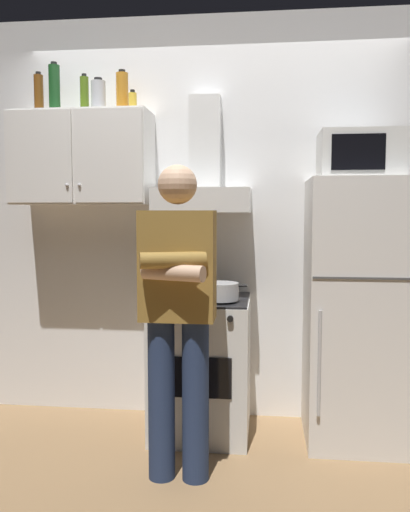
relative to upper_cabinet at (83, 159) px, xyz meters
name	(u,v)px	position (x,y,z in m)	size (l,w,h in m)	color
ground_plane	(205,449)	(0.85, -0.37, -1.75)	(7.00, 7.00, 0.00)	olive
back_wall_tiled	(215,220)	(0.85, 0.23, -0.40)	(4.80, 0.10, 2.70)	white
upper_cabinet	(83,159)	(0.00, 0.00, 0.00)	(0.90, 0.37, 0.60)	white
stove_oven	(202,365)	(0.80, -0.13, -1.32)	(0.60, 0.62, 0.87)	white
range_hood	(204,181)	(0.80, 0.00, -0.15)	(0.60, 0.44, 0.75)	white
refrigerator	(356,311)	(1.75, -0.12, -0.95)	(0.60, 0.62, 1.60)	white
microwave	(360,155)	(1.75, -0.11, -0.01)	(0.48, 0.37, 0.28)	silver
person_standing	(178,310)	(0.75, -0.73, -0.85)	(0.38, 0.33, 1.64)	navy
cooking_pot	(221,291)	(0.93, -0.24, -0.82)	(0.32, 0.22, 0.10)	#B7BABF
bottle_beer_brown	(39,94)	(-0.31, 0.04, 0.43)	(0.06, 0.06, 0.27)	brown
bottle_wine_green	(54,88)	(-0.17, -0.01, 0.45)	(0.07, 0.07, 0.32)	#19471E
bottle_liquor_amber	(122,92)	(0.26, 0.04, 0.43)	(0.08, 0.08, 0.27)	#B7721E
bottle_spice_jar	(133,101)	(0.35, -0.02, 0.36)	(0.05, 0.05, 0.13)	gold
bottle_olive_oil	(84,95)	(0.01, 0.04, 0.42)	(0.06, 0.06, 0.25)	#4C6B19
bottle_canister_steel	(98,96)	(0.11, 0.00, 0.40)	(0.09, 0.09, 0.21)	#B2B5BA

